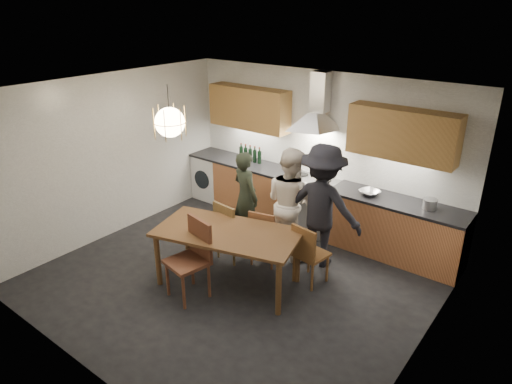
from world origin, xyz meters
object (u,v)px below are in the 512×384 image
Objects in this scene: person_left at (246,196)px; person_right at (322,206)px; dining_table at (228,237)px; mixing_bowl at (370,193)px; person_mid at (290,202)px; chair_front at (193,253)px; chair_back_left at (230,228)px; stock_pot at (430,204)px; wine_bottles at (250,153)px.

person_left is 0.81× the size of person_right.
dining_table is 7.05× the size of mixing_bowl.
person_mid reaches higher than person_left.
person_mid is at bearing -2.71° from person_right.
chair_front is 0.58× the size of person_right.
person_mid is (0.58, 0.72, 0.31)m from chair_back_left.
person_right is 0.88m from mixing_bowl.
person_right is (1.32, 0.09, 0.17)m from person_left.
person_left reaches higher than chair_front.
person_left is 5.03× the size of mixing_bowl.
person_right reaches higher than mixing_bowl.
stock_pot is 0.39× the size of wine_bottles.
mixing_bowl is (1.44, 1.56, 0.40)m from chair_back_left.
dining_table is 2.23× the size of chair_back_left.
mixing_bowl is at bearing 74.91° from chair_front.
person_left is 7.62× the size of stock_pot.
chair_front is at bearing 121.97° from person_left.
dining_table is at bearing 134.63° from chair_back_left.
stock_pot reaches higher than mixing_bowl.
wine_bottles is at bearing 124.87° from chair_front.
dining_table is at bearing -58.64° from wine_bottles.
mixing_bowl is at bearing -176.55° from stock_pot.
dining_table is 0.50m from chair_front.
dining_table is 1.23× the size of person_mid.
mixing_bowl is 0.88m from stock_pot.
wine_bottles is at bearing -31.18° from person_right.
dining_table is 4.22× the size of wine_bottles.
person_right reaches higher than person_left.
dining_table is at bearing 78.43° from chair_front.
wine_bottles is (-3.25, 0.07, 0.08)m from stock_pot.
dining_table is 1.30m from person_left.
chair_front is at bearing 107.42° from chair_back_left.
chair_back_left is 2.00m from wine_bottles.
dining_table is 2.86m from stock_pot.
stock_pot is at bearing -142.26° from person_left.
wine_bottles is at bearing 176.97° from mixing_bowl.
person_mid is 0.92× the size of person_right.
person_right reaches higher than stock_pot.
stock_pot reaches higher than chair_back_left.
mixing_bowl is 1.52× the size of stock_pot.
person_right is (0.70, 1.24, 0.20)m from dining_table.
dining_table is 1.14× the size of person_right.
wine_bottles is (-0.94, 1.69, 0.52)m from chair_back_left.
person_right is at bearing -145.15° from stock_pot.
person_left is (-0.23, 0.67, 0.21)m from chair_back_left.
person_right is at bearing -24.66° from wine_bottles.
dining_table is 1.44m from person_right.
chair_front is 3.34m from stock_pot.
stock_pot is 3.26m from wine_bottles.
person_mid is (0.20, 1.20, 0.13)m from dining_table.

